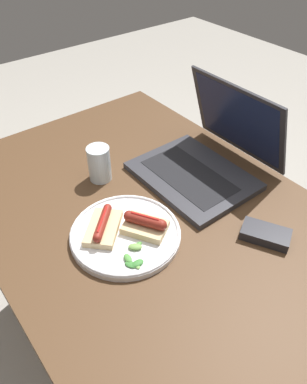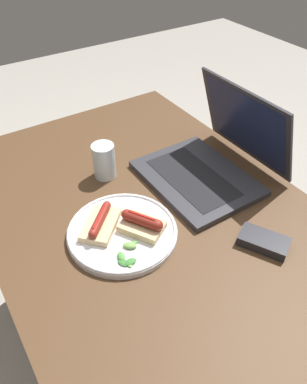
{
  "view_description": "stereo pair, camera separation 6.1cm",
  "coord_description": "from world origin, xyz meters",
  "px_view_note": "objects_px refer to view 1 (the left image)",
  "views": [
    {
      "loc": [
        0.58,
        -0.43,
        1.37
      ],
      "look_at": [
        0.02,
        0.01,
        0.76
      ],
      "focal_mm": 35.0,
      "sensor_mm": 36.0,
      "label": 1
    },
    {
      "loc": [
        0.61,
        -0.38,
        1.37
      ],
      "look_at": [
        0.02,
        0.01,
        0.76
      ],
      "focal_mm": 35.0,
      "sensor_mm": 36.0,
      "label": 2
    }
  ],
  "objects_px": {
    "laptop": "(205,160)",
    "drinking_glass": "(99,164)",
    "plate": "(125,234)",
    "external_drive": "(265,234)"
  },
  "relations": [
    {
      "from": "laptop",
      "to": "drinking_glass",
      "type": "distance_m",
      "value": 0.3
    },
    {
      "from": "laptop",
      "to": "drinking_glass",
      "type": "height_order",
      "value": "laptop"
    },
    {
      "from": "laptop",
      "to": "plate",
      "type": "bearing_deg",
      "value": -78.38
    },
    {
      "from": "laptop",
      "to": "plate",
      "type": "xyz_separation_m",
      "value": [
        0.07,
        -0.33,
        -0.03
      ]
    },
    {
      "from": "plate",
      "to": "drinking_glass",
      "type": "relative_size",
      "value": 2.6
    },
    {
      "from": "plate",
      "to": "external_drive",
      "type": "xyz_separation_m",
      "value": [
        0.21,
        0.26,
        0.0
      ]
    },
    {
      "from": "drinking_glass",
      "to": "external_drive",
      "type": "relative_size",
      "value": 0.79
    },
    {
      "from": "laptop",
      "to": "external_drive",
      "type": "bearing_deg",
      "value": -13.23
    },
    {
      "from": "laptop",
      "to": "drinking_glass",
      "type": "bearing_deg",
      "value": -122.9
    },
    {
      "from": "laptop",
      "to": "plate",
      "type": "height_order",
      "value": "laptop"
    }
  ]
}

